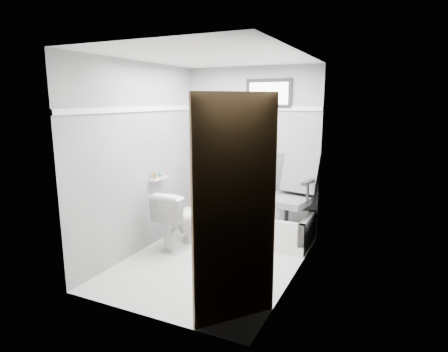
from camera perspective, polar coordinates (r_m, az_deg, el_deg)
The scene contains 19 objects.
floor at distance 4.68m, azimuth -1.87°, elevation -12.89°, with size 2.60×2.60×0.00m, color silver.
ceiling at distance 4.28m, azimuth -2.09°, elevation 17.79°, with size 2.60×2.60×0.00m, color silver.
wall_back at distance 5.50m, azimuth 4.22°, elevation 3.84°, with size 2.00×0.02×2.40m, color slate.
wall_front at distance 3.24m, azimuth -12.50°, elevation -1.82°, with size 2.00×0.02×2.40m, color slate.
wall_left at distance 4.85m, azimuth -12.56°, elevation 2.57°, with size 0.02×2.60×2.40m, color slate.
wall_right at distance 3.97m, azimuth 10.98°, elevation 0.69°, with size 0.02×2.60×2.40m, color slate.
bathtub at distance 5.31m, azimuth 4.96°, elevation -7.45°, with size 1.50×0.70×0.42m, color white, non-canonical shape.
office_chair at distance 5.06m, azimuth 9.57°, elevation -2.78°, with size 0.66×0.66×1.15m, color slate, non-canonical shape.
toilet at distance 5.05m, azimuth -6.79°, elevation -6.47°, with size 0.43×0.77×0.76m, color white.
door at distance 2.84m, azimuth 3.95°, elevation -7.64°, with size 0.78×0.78×2.00m, color #552F1F, non-canonical shape.
window at distance 5.35m, azimuth 6.86°, elevation 12.39°, with size 0.66×0.04×0.40m, color black, non-canonical shape.
backerboard at distance 5.47m, azimuth 6.57°, elevation -0.49°, with size 1.50×0.02×0.78m, color #4C4C4F.
trim_back at distance 5.44m, azimuth 4.27°, elevation 10.31°, with size 2.00×0.02×0.06m, color white.
trim_left at distance 4.79m, azimuth -12.76°, elevation 9.90°, with size 0.02×2.60×0.06m, color white.
pole at distance 5.25m, azimuth 4.56°, elevation 1.82°, with size 0.02×0.02×1.95m, color white.
shelf at distance 5.08m, azimuth -9.89°, elevation -0.36°, with size 0.10×0.32×0.03m, color silver.
soap_bottle_a at distance 5.01m, azimuth -10.53°, elevation 0.21°, with size 0.05×0.05×0.11m, color olive.
soap_bottle_b at distance 5.13m, azimuth -9.62°, elevation 0.42°, with size 0.07×0.07×0.09m, color teal.
faucet at distance 5.67m, azimuth 2.13°, elevation -2.60°, with size 0.26×0.10×0.16m, color silver, non-canonical shape.
Camera 1 is at (1.94, -3.79, 1.93)m, focal length 30.00 mm.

